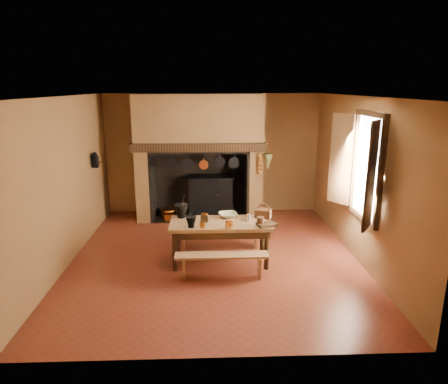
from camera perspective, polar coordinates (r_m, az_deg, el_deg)
name	(u,v)px	position (r m, az deg, el deg)	size (l,w,h in m)	color
floor	(215,257)	(7.24, -1.33, -9.22)	(5.50, 5.50, 0.00)	maroon
ceiling	(214,96)	(6.61, -1.48, 13.51)	(5.50, 5.50, 0.00)	silver
back_wall	(213,154)	(9.49, -1.65, 5.44)	(5.00, 0.02, 2.80)	olive
wall_left	(66,182)	(7.21, -21.70, 1.33)	(0.02, 5.50, 2.80)	olive
wall_right	(359,179)	(7.27, 18.72, 1.71)	(0.02, 5.50, 2.80)	olive
wall_front	(218,242)	(4.16, -0.83, -7.11)	(5.00, 0.02, 2.80)	olive
chimney_breast	(199,139)	(9.00, -3.57, 7.55)	(2.95, 0.96, 2.80)	olive
iron_range	(211,195)	(9.39, -1.85, -0.39)	(1.12, 0.55, 1.60)	black
hearth_pans	(168,214)	(9.33, -8.03, -3.12)	(0.51, 0.62, 0.20)	orange
hanging_pans	(197,163)	(8.57, -3.86, 4.12)	(1.92, 0.29, 0.27)	black
onion_string	(259,164)	(8.63, 5.09, 3.96)	(0.12, 0.10, 0.46)	#A34B1E
herb_bunch	(268,162)	(8.64, 6.29, 4.28)	(0.20, 0.20, 0.35)	#505729
window	(360,167)	(6.79, 18.91, 3.40)	(0.39, 1.75, 1.76)	white
wall_coffee_mill	(95,159)	(8.61, -17.94, 4.53)	(0.23, 0.16, 0.31)	black
work_table	(221,228)	(6.79, -0.49, -5.24)	(1.70, 0.76, 0.74)	tan
bench_front	(222,260)	(6.36, -0.32, -9.74)	(1.47, 0.26, 0.41)	tan
bench_back	(220,230)	(7.50, -0.64, -5.48)	(1.65, 0.29, 0.47)	tan
mortar_large	(181,210)	(6.98, -6.13, -2.60)	(0.24, 0.24, 0.40)	black
mortar_small	(191,221)	(6.50, -4.73, -4.18)	(0.18, 0.18, 0.31)	black
coffee_grinder	(205,217)	(6.77, -2.80, -3.65)	(0.17, 0.13, 0.19)	#351F10
brass_mug_a	(202,225)	(6.46, -3.09, -4.77)	(0.09, 0.09, 0.10)	orange
brass_mug_b	(249,216)	(6.91, 3.60, -3.46)	(0.08, 0.08, 0.10)	orange
mixing_bowl	(228,215)	(6.99, 0.57, -3.30)	(0.32, 0.32, 0.08)	beige
stoneware_crock	(260,221)	(6.58, 5.22, -4.20)	(0.12, 0.12, 0.15)	#522E1E
glass_jar	(249,218)	(6.79, 3.61, -3.69)	(0.07, 0.07, 0.12)	beige
wicker_basket	(263,213)	(6.99, 5.64, -3.00)	(0.32, 0.28, 0.26)	#522B18
wooden_tray	(267,224)	(6.59, 6.14, -4.64)	(0.31, 0.22, 0.05)	#351F10
brass_cup	(229,225)	(6.46, 0.74, -4.71)	(0.14, 0.14, 0.11)	orange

